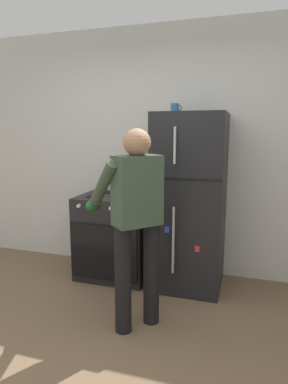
# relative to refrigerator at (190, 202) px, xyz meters

# --- Properties ---
(ground) EXTENTS (8.00, 8.00, 0.00)m
(ground) POSITION_rel_refrigerator_xyz_m (-0.37, -1.57, -0.88)
(ground) COLOR brown
(kitchen_wall_back) EXTENTS (6.00, 0.10, 2.70)m
(kitchen_wall_back) POSITION_rel_refrigerator_xyz_m (-0.37, 0.38, 0.47)
(kitchen_wall_back) COLOR silver
(kitchen_wall_back) RESTS_ON ground
(refrigerator) EXTENTS (0.68, 0.72, 1.75)m
(refrigerator) POSITION_rel_refrigerator_xyz_m (0.00, 0.00, 0.00)
(refrigerator) COLOR black
(refrigerator) RESTS_ON ground
(stove_range) EXTENTS (0.76, 0.67, 0.90)m
(stove_range) POSITION_rel_refrigerator_xyz_m (-0.81, -0.01, -0.43)
(stove_range) COLOR black
(stove_range) RESTS_ON ground
(person_cook) EXTENTS (0.69, 0.71, 1.60)m
(person_cook) POSITION_rel_refrigerator_xyz_m (-0.28, -0.88, 0.08)
(person_cook) COLOR black
(person_cook) RESTS_ON ground
(red_pot) EXTENTS (0.35, 0.25, 0.12)m
(red_pot) POSITION_rel_refrigerator_xyz_m (-0.65, -0.05, 0.08)
(red_pot) COLOR orange
(red_pot) RESTS_ON stove_range
(coffee_mug) EXTENTS (0.11, 0.08, 0.10)m
(coffee_mug) POSITION_rel_refrigerator_xyz_m (-0.18, 0.05, 0.92)
(coffee_mug) COLOR #2D6093
(coffee_mug) RESTS_ON refrigerator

